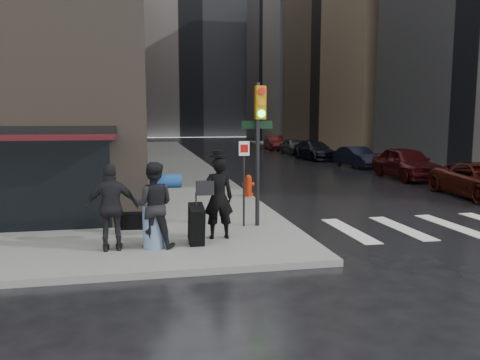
{
  "coord_description": "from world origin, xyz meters",
  "views": [
    {
      "loc": [
        -2.04,
        -10.97,
        3.1
      ],
      "look_at": [
        0.69,
        2.6,
        1.3
      ],
      "focal_mm": 35.0,
      "sensor_mm": 36.0,
      "label": 1
    }
  ],
  "objects_px": {
    "man_overcoat": "(214,202)",
    "man_greycoat": "(112,207)",
    "parked_car_1": "(406,163)",
    "traffic_light": "(258,135)",
    "fire_hydrant": "(248,187)",
    "parked_car_3": "(315,150)",
    "man_jeans": "(153,205)",
    "parked_car_2": "(357,157)",
    "parked_car_4": "(294,146)",
    "parked_car_5": "(274,143)"
  },
  "relations": [
    {
      "from": "man_jeans",
      "to": "traffic_light",
      "type": "bearing_deg",
      "value": -143.29
    },
    {
      "from": "traffic_light",
      "to": "parked_car_4",
      "type": "relative_size",
      "value": 0.95
    },
    {
      "from": "man_jeans",
      "to": "parked_car_1",
      "type": "xyz_separation_m",
      "value": [
        13.2,
        11.39,
        -0.31
      ]
    },
    {
      "from": "traffic_light",
      "to": "parked_car_5",
      "type": "distance_m",
      "value": 35.57
    },
    {
      "from": "man_jeans",
      "to": "parked_car_3",
      "type": "distance_m",
      "value": 26.76
    },
    {
      "from": "man_jeans",
      "to": "fire_hydrant",
      "type": "height_order",
      "value": "man_jeans"
    },
    {
      "from": "parked_car_3",
      "to": "parked_car_4",
      "type": "xyz_separation_m",
      "value": [
        0.25,
        6.08,
        -0.02
      ]
    },
    {
      "from": "man_greycoat",
      "to": "parked_car_4",
      "type": "relative_size",
      "value": 0.48
    },
    {
      "from": "parked_car_2",
      "to": "man_greycoat",
      "type": "bearing_deg",
      "value": -133.44
    },
    {
      "from": "fire_hydrant",
      "to": "parked_car_2",
      "type": "relative_size",
      "value": 0.21
    },
    {
      "from": "man_overcoat",
      "to": "man_greycoat",
      "type": "xyz_separation_m",
      "value": [
        -2.38,
        -0.51,
        0.05
      ]
    },
    {
      "from": "man_overcoat",
      "to": "parked_car_5",
      "type": "height_order",
      "value": "man_overcoat"
    },
    {
      "from": "man_jeans",
      "to": "man_overcoat",
      "type": "bearing_deg",
      "value": -156.69
    },
    {
      "from": "man_overcoat",
      "to": "parked_car_4",
      "type": "bearing_deg",
      "value": -112.5
    },
    {
      "from": "man_greycoat",
      "to": "man_jeans",
      "type": "bearing_deg",
      "value": -177.66
    },
    {
      "from": "parked_car_4",
      "to": "man_overcoat",
      "type": "bearing_deg",
      "value": -114.5
    },
    {
      "from": "parked_car_3",
      "to": "man_overcoat",
      "type": "bearing_deg",
      "value": -121.29
    },
    {
      "from": "parked_car_1",
      "to": "parked_car_4",
      "type": "relative_size",
      "value": 1.19
    },
    {
      "from": "man_overcoat",
      "to": "parked_car_1",
      "type": "distance_m",
      "value": 16.05
    },
    {
      "from": "fire_hydrant",
      "to": "parked_car_5",
      "type": "distance_m",
      "value": 30.43
    },
    {
      "from": "man_overcoat",
      "to": "fire_hydrant",
      "type": "relative_size",
      "value": 2.69
    },
    {
      "from": "parked_car_2",
      "to": "parked_car_5",
      "type": "relative_size",
      "value": 0.93
    },
    {
      "from": "fire_hydrant",
      "to": "parked_car_5",
      "type": "height_order",
      "value": "parked_car_5"
    },
    {
      "from": "man_overcoat",
      "to": "fire_hydrant",
      "type": "bearing_deg",
      "value": -110.77
    },
    {
      "from": "man_greycoat",
      "to": "parked_car_2",
      "type": "distance_m",
      "value": 22.59
    },
    {
      "from": "traffic_light",
      "to": "fire_hydrant",
      "type": "bearing_deg",
      "value": 75.88
    },
    {
      "from": "traffic_light",
      "to": "parked_car_1",
      "type": "relative_size",
      "value": 0.8
    },
    {
      "from": "fire_hydrant",
      "to": "parked_car_3",
      "type": "height_order",
      "value": "parked_car_3"
    },
    {
      "from": "traffic_light",
      "to": "parked_car_2",
      "type": "relative_size",
      "value": 0.97
    },
    {
      "from": "man_greycoat",
      "to": "parked_car_2",
      "type": "bearing_deg",
      "value": -131.29
    },
    {
      "from": "fire_hydrant",
      "to": "parked_car_2",
      "type": "xyz_separation_m",
      "value": [
        9.6,
        10.78,
        0.14
      ]
    },
    {
      "from": "parked_car_2",
      "to": "parked_car_5",
      "type": "xyz_separation_m",
      "value": [
        -0.47,
        18.25,
        0.05
      ]
    },
    {
      "from": "fire_hydrant",
      "to": "parked_car_1",
      "type": "height_order",
      "value": "parked_car_1"
    },
    {
      "from": "parked_car_1",
      "to": "parked_car_2",
      "type": "xyz_separation_m",
      "value": [
        0.11,
        6.08,
        -0.17
      ]
    },
    {
      "from": "traffic_light",
      "to": "man_overcoat",
      "type": "bearing_deg",
      "value": -143.29
    },
    {
      "from": "parked_car_1",
      "to": "traffic_light",
      "type": "bearing_deg",
      "value": -133.62
    },
    {
      "from": "man_overcoat",
      "to": "man_jeans",
      "type": "xyz_separation_m",
      "value": [
        -1.47,
        -0.44,
        0.06
      ]
    },
    {
      "from": "man_greycoat",
      "to": "parked_car_1",
      "type": "bearing_deg",
      "value": -143.16
    },
    {
      "from": "parked_car_2",
      "to": "traffic_light",
      "type": "bearing_deg",
      "value": -127.87
    },
    {
      "from": "traffic_light",
      "to": "parked_car_5",
      "type": "bearing_deg",
      "value": 69.2
    },
    {
      "from": "fire_hydrant",
      "to": "parked_car_5",
      "type": "relative_size",
      "value": 0.19
    },
    {
      "from": "parked_car_3",
      "to": "parked_car_4",
      "type": "relative_size",
      "value": 1.2
    },
    {
      "from": "man_jeans",
      "to": "parked_car_5",
      "type": "relative_size",
      "value": 0.46
    },
    {
      "from": "parked_car_4",
      "to": "parked_car_5",
      "type": "bearing_deg",
      "value": 87.83
    },
    {
      "from": "parked_car_5",
      "to": "man_overcoat",
      "type": "bearing_deg",
      "value": -104.19
    },
    {
      "from": "parked_car_3",
      "to": "fire_hydrant",
      "type": "bearing_deg",
      "value": -123.43
    },
    {
      "from": "fire_hydrant",
      "to": "parked_car_5",
      "type": "xyz_separation_m",
      "value": [
        9.13,
        29.03,
        0.2
      ]
    },
    {
      "from": "man_jeans",
      "to": "man_greycoat",
      "type": "height_order",
      "value": "man_jeans"
    },
    {
      "from": "parked_car_1",
      "to": "parked_car_3",
      "type": "relative_size",
      "value": 0.99
    },
    {
      "from": "man_jeans",
      "to": "parked_car_1",
      "type": "height_order",
      "value": "man_jeans"
    }
  ]
}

